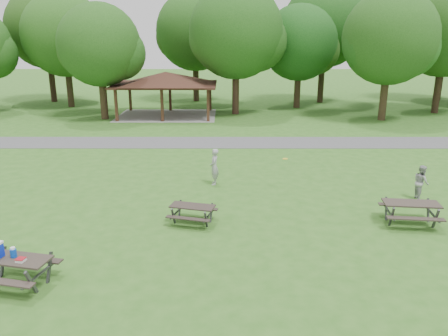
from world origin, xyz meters
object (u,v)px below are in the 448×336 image
at_px(picnic_table_middle, 192,210).
at_px(picnic_table_near, 8,259).
at_px(frisbee_thrower, 214,167).
at_px(frisbee_catcher, 421,182).

bearing_deg(picnic_table_middle, picnic_table_near, -138.70).
height_order(picnic_table_middle, frisbee_thrower, frisbee_thrower).
xyz_separation_m(picnic_table_near, frisbee_thrower, (5.50, 8.63, 0.07)).
height_order(picnic_table_near, frisbee_catcher, frisbee_catcher).
bearing_deg(frisbee_catcher, picnic_table_middle, 104.84).
bearing_deg(picnic_table_middle, frisbee_catcher, 14.90).
xyz_separation_m(picnic_table_middle, frisbee_catcher, (9.51, 2.53, 0.22)).
xyz_separation_m(picnic_table_near, picnic_table_middle, (4.79, 4.21, -0.26)).
bearing_deg(picnic_table_middle, frisbee_thrower, 80.88).
bearing_deg(frisbee_thrower, frisbee_catcher, 77.70).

